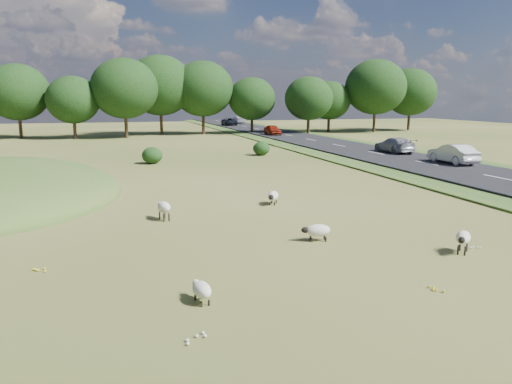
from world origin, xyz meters
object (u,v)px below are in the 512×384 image
sheep_1 (201,289)px  car_3 (229,122)px  car_0 (238,119)px  sheep_0 (164,207)px  sheep_2 (463,238)px  car_5 (453,154)px  sheep_4 (317,231)px  sheep_3 (273,196)px  car_2 (273,130)px  car_1 (395,145)px

sheep_1 → car_3: car_3 is taller
car_0 → sheep_0: bearing=73.1°
car_0 → sheep_2: bearing=80.5°
car_5 → car_3: bearing=-86.4°
sheep_1 → sheep_4: 7.02m
sheep_0 → sheep_3: sheep_0 is taller
sheep_1 → car_2: 59.25m
sheep_1 → car_0: bearing=-24.9°
sheep_4 → car_2: (15.24, 51.02, 0.54)m
sheep_2 → sheep_0: bearing=-84.7°
sheep_1 → car_0: (24.39, 89.75, 0.65)m
sheep_4 → sheep_1: bearing=50.9°
car_1 → car_2: size_ratio=1.20×
sheep_3 → car_5: size_ratio=0.26×
sheep_2 → car_5: car_5 is taller
sheep_0 → car_5: car_5 is taller
sheep_4 → car_2: car_2 is taller
car_3 → car_1: bearing=-85.8°
sheep_0 → sheep_4: size_ratio=1.03×
car_0 → car_1: 60.00m
sheep_2 → car_3: (10.92, 80.13, 0.39)m
sheep_0 → sheep_4: (5.28, -5.11, -0.17)m
car_2 → car_5: size_ratio=0.89×
car_5 → car_1: bearing=-90.0°
sheep_0 → car_1: 31.55m
car_1 → sheep_4: bearing=52.9°
car_2 → sheep_2: bearing=-101.5°
sheep_2 → car_1: 31.73m
sheep_4 → car_3: bearing=-90.6°
car_0 → car_1: bearing=90.0°
sheep_3 → car_5: (18.53, 9.78, 0.58)m
sheep_0 → sheep_3: (5.79, 1.78, -0.15)m
sheep_0 → sheep_4: bearing=-147.1°
sheep_1 → car_3: size_ratio=0.21×
sheep_4 → car_0: bearing=-92.0°
car_0 → car_3: size_ratio=1.05×
sheep_2 → car_1: car_1 is taller
car_0 → car_2: bearing=83.7°
sheep_2 → car_0: bearing=-144.4°
sheep_4 → car_0: size_ratio=0.22×
sheep_4 → sheep_3: bearing=-83.6°
sheep_0 → sheep_3: bearing=-86.0°
sheep_2 → sheep_4: bearing=-78.8°
sheep_1 → sheep_3: sheep_3 is taller
car_0 → car_5: size_ratio=1.13×
car_0 → car_2: 34.40m
sheep_3 → car_2: car_2 is taller
sheep_3 → sheep_4: size_ratio=1.04×
sheep_2 → sheep_4: (-4.32, 2.90, -0.14)m
sheep_3 → car_1: 26.07m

